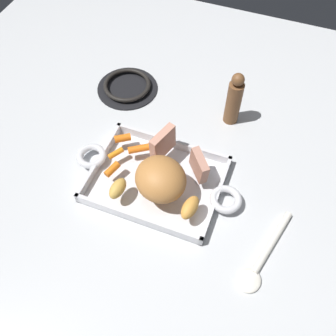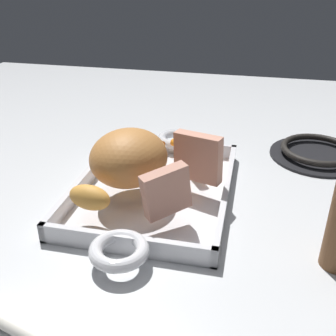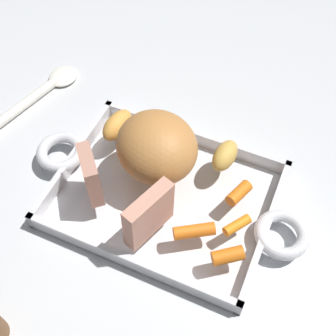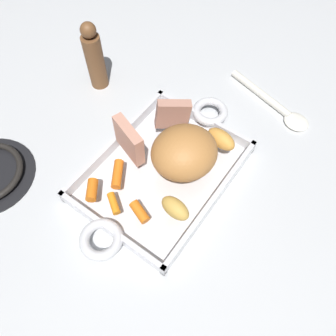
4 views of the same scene
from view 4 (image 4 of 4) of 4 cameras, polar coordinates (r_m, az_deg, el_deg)
name	(u,v)px [view 4 (image 4 of 4)]	position (r m, az deg, el deg)	size (l,w,h in m)	color
ground_plane	(162,174)	(0.70, -1.01, -1.05)	(1.60, 1.60, 0.00)	silver
roasting_dish	(162,171)	(0.69, -1.03, -0.58)	(0.44, 0.25, 0.03)	silver
pork_roast	(184,152)	(0.63, 2.72, 2.59)	(0.13, 0.12, 0.09)	#BB793D
roast_slice_outer	(173,114)	(0.70, 0.77, 8.89)	(0.02, 0.07, 0.07)	tan
roast_slice_thin	(129,140)	(0.66, -6.47, 4.60)	(0.02, 0.08, 0.08)	tan
baby_carrot_center_left	(92,190)	(0.65, -12.49, -3.57)	(0.02, 0.02, 0.04)	orange
baby_carrot_long	(114,203)	(0.63, -8.99, -5.82)	(0.01, 0.01, 0.04)	orange
baby_carrot_center_right	(117,174)	(0.66, -8.37, -1.01)	(0.02, 0.02, 0.06)	orange
baby_carrot_southeast	(140,212)	(0.62, -4.72, -7.25)	(0.02, 0.02, 0.04)	orange
potato_corner	(221,139)	(0.69, 8.80, 4.76)	(0.06, 0.03, 0.04)	gold
potato_whole	(175,208)	(0.61, 1.21, -6.68)	(0.06, 0.03, 0.03)	gold
serving_spoon	(275,105)	(0.83, 17.30, 9.97)	(0.09, 0.22, 0.02)	white
pepper_mill	(94,58)	(0.82, -12.09, 17.44)	(0.04, 0.04, 0.17)	brown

